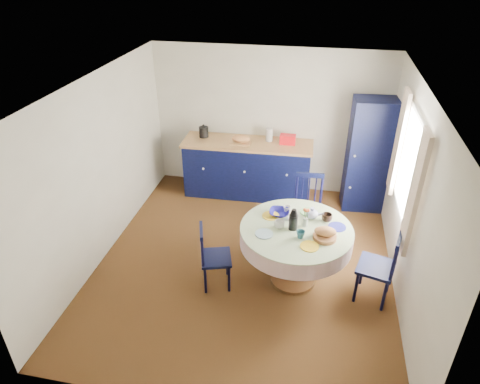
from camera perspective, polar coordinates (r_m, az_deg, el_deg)
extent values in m
plane|color=black|center=(6.12, 0.67, -9.21)|extent=(4.50, 4.50, 0.00)
plane|color=white|center=(4.92, 0.85, 13.87)|extent=(4.50, 4.50, 0.00)
cube|color=silver|center=(7.43, 3.94, 9.40)|extent=(4.00, 0.02, 2.50)
cube|color=silver|center=(6.05, -18.23, 2.79)|extent=(0.02, 4.50, 2.50)
cube|color=silver|center=(5.47, 21.83, -0.98)|extent=(0.02, 4.50, 2.50)
plane|color=white|center=(5.62, 21.85, 2.77)|extent=(0.00, 1.20, 1.20)
cube|color=white|center=(4.97, 22.21, -0.28)|extent=(0.05, 0.34, 1.45)
cube|color=white|center=(6.21, 20.36, 6.18)|extent=(0.05, 0.34, 1.45)
cube|color=black|center=(7.48, 0.98, 3.05)|extent=(2.16, 0.71, 0.94)
cube|color=tan|center=(7.27, 1.02, 6.50)|extent=(2.22, 0.75, 0.04)
cube|color=#B70E14|center=(7.23, 6.38, 7.05)|extent=(0.26, 0.15, 0.16)
cube|color=tan|center=(7.21, 0.13, 6.56)|extent=(0.35, 0.25, 0.02)
ellipsoid|color=#B57046|center=(7.18, 0.13, 7.12)|extent=(0.31, 0.20, 0.13)
cylinder|color=silver|center=(7.30, 3.89, 7.66)|extent=(0.12, 0.12, 0.22)
cube|color=black|center=(7.18, 16.69, 4.67)|extent=(0.69, 0.52, 1.87)
cylinder|color=white|center=(6.90, 14.88, 4.74)|extent=(0.04, 0.02, 0.04)
cylinder|color=white|center=(7.15, 14.30, 0.68)|extent=(0.04, 0.02, 0.04)
cylinder|color=#513617|center=(5.84, 7.00, -11.43)|extent=(0.58, 0.58, 0.05)
cylinder|color=#513617|center=(5.59, 7.25, -8.41)|extent=(0.12, 0.12, 0.78)
cylinder|color=#513617|center=(5.35, 7.53, -5.04)|extent=(1.34, 1.34, 0.03)
cylinder|color=white|center=(5.40, 7.46, -5.86)|extent=(1.40, 1.40, 0.22)
cylinder|color=silver|center=(5.34, 7.54, -4.85)|extent=(1.40, 1.40, 0.01)
cylinder|color=#97BCCB|center=(5.19, 3.23, -5.58)|extent=(0.22, 0.22, 0.01)
cylinder|color=yellow|center=(5.05, 9.25, -7.16)|extent=(0.22, 0.22, 0.01)
cylinder|color=navy|center=(5.43, 12.81, -4.56)|extent=(0.22, 0.22, 0.01)
cylinder|color=#85C878|center=(5.65, 9.11, -2.63)|extent=(0.22, 0.22, 0.01)
cylinder|color=yellow|center=(5.52, 4.11, -3.17)|extent=(0.22, 0.22, 0.01)
cylinder|color=#A76943|center=(5.19, 11.22, -5.90)|extent=(0.28, 0.28, 0.05)
ellipsoid|color=#B57046|center=(5.15, 11.31, -5.18)|extent=(0.26, 0.16, 0.11)
cube|color=silver|center=(5.45, 6.96, -3.62)|extent=(0.10, 0.07, 0.04)
cylinder|color=black|center=(5.54, -1.46, -11.50)|extent=(0.03, 0.03, 0.40)
cylinder|color=black|center=(5.78, -1.72, -9.39)|extent=(0.03, 0.03, 0.40)
cylinder|color=black|center=(5.53, -4.64, -11.67)|extent=(0.03, 0.03, 0.40)
cylinder|color=black|center=(5.77, -4.74, -9.55)|extent=(0.03, 0.03, 0.40)
cube|color=black|center=(5.51, -3.21, -8.76)|extent=(0.48, 0.49, 0.04)
cylinder|color=black|center=(5.24, -5.05, -8.04)|extent=(0.03, 0.03, 0.45)
cylinder|color=black|center=(5.50, -5.13, -5.98)|extent=(0.03, 0.03, 0.45)
cube|color=black|center=(5.25, -5.20, -5.18)|extent=(0.14, 0.35, 0.06)
cylinder|color=black|center=(5.31, -5.06, -7.70)|extent=(0.02, 0.02, 0.38)
cylinder|color=black|center=(5.38, -5.09, -7.14)|extent=(0.02, 0.02, 0.38)
cylinder|color=black|center=(5.45, -5.11, -6.60)|extent=(0.02, 0.02, 0.38)
cylinder|color=black|center=(6.36, 7.13, -5.12)|extent=(0.04, 0.04, 0.46)
cylinder|color=black|center=(6.37, 10.42, -5.35)|extent=(0.04, 0.04, 0.46)
cylinder|color=black|center=(6.64, 7.25, -3.42)|extent=(0.04, 0.04, 0.46)
cylinder|color=black|center=(6.65, 10.39, -3.65)|extent=(0.04, 0.04, 0.46)
cube|color=black|center=(6.37, 8.97, -2.51)|extent=(0.47, 0.45, 0.04)
cylinder|color=black|center=(6.40, 7.54, 0.48)|extent=(0.04, 0.04, 0.51)
cylinder|color=black|center=(6.41, 10.80, 0.24)|extent=(0.04, 0.04, 0.51)
cube|color=black|center=(6.29, 9.35, 2.22)|extent=(0.41, 0.06, 0.06)
cylinder|color=black|center=(6.41, 8.30, 0.26)|extent=(0.02, 0.02, 0.43)
cylinder|color=black|center=(6.41, 9.16, 0.19)|extent=(0.02, 0.02, 0.43)
cylinder|color=black|center=(6.41, 10.02, 0.13)|extent=(0.02, 0.02, 0.43)
cylinder|color=black|center=(5.84, 16.00, -9.95)|extent=(0.04, 0.04, 0.46)
cylinder|color=black|center=(5.57, 15.19, -12.16)|extent=(0.04, 0.04, 0.46)
cylinder|color=black|center=(5.83, 19.28, -10.74)|extent=(0.04, 0.04, 0.46)
cylinder|color=black|center=(5.55, 18.66, -13.00)|extent=(0.04, 0.04, 0.46)
cube|color=black|center=(5.54, 17.68, -9.51)|extent=(0.53, 0.54, 0.04)
cylinder|color=black|center=(5.52, 20.37, -6.83)|extent=(0.04, 0.04, 0.51)
cylinder|color=black|center=(5.23, 19.79, -9.01)|extent=(0.04, 0.04, 0.51)
cube|color=black|center=(5.24, 20.53, -5.87)|extent=(0.15, 0.40, 0.06)
cylinder|color=black|center=(5.47, 20.20, -7.49)|extent=(0.02, 0.02, 0.42)
cylinder|color=black|center=(5.39, 20.05, -8.07)|extent=(0.02, 0.02, 0.42)
cylinder|color=black|center=(5.31, 19.89, -8.65)|extent=(0.02, 0.02, 0.42)
imported|color=silver|center=(5.29, 5.28, -4.31)|extent=(0.13, 0.13, 0.10)
imported|color=#275866|center=(5.15, 8.07, -5.62)|extent=(0.11, 0.11, 0.10)
imported|color=black|center=(5.49, 11.51, -3.37)|extent=(0.13, 0.13, 0.11)
imported|color=silver|center=(5.60, 6.29, -2.30)|extent=(0.10, 0.10, 0.09)
imported|color=navy|center=(5.54, 5.28, -2.77)|extent=(0.26, 0.26, 0.06)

